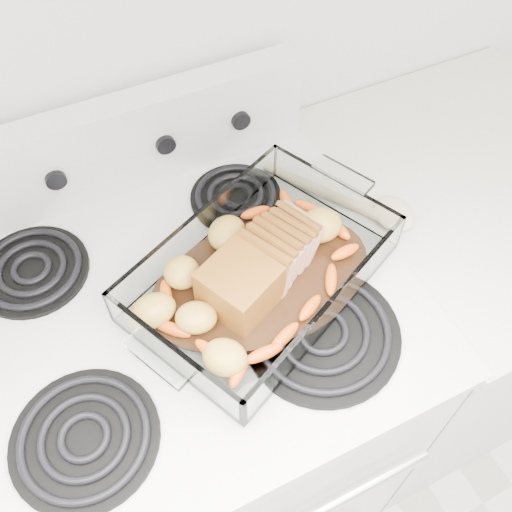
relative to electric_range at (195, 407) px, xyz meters
name	(u,v)px	position (x,y,z in m)	size (l,w,h in m)	color
electric_range	(195,407)	(0.00, 0.00, 0.00)	(0.78, 0.70, 1.12)	silver
counter_right	(432,302)	(0.66, 0.00, -0.02)	(0.58, 0.68, 0.93)	silver
baking_dish	(261,275)	(0.15, -0.04, 0.48)	(0.42, 0.27, 0.08)	silver
pork_roast	(254,268)	(0.13, -0.04, 0.51)	(0.23, 0.10, 0.08)	#976019
roast_vegetables	(248,255)	(0.14, 0.00, 0.49)	(0.39, 0.21, 0.05)	#ED561E
wooden_spoon	(361,202)	(0.39, 0.04, 0.46)	(0.20, 0.26, 0.02)	beige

